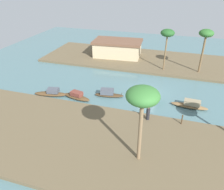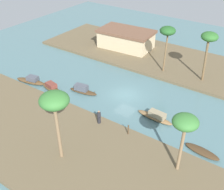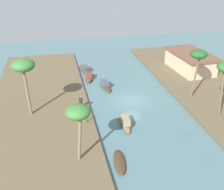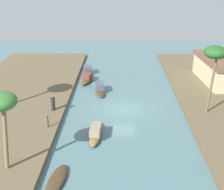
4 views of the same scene
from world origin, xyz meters
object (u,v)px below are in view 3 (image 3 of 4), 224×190
object	(u,v)px
person_on_near_bank	(81,103)
mooring_post	(87,118)
sampan_midstream	(105,85)
palm_tree_left_far	(78,114)
riverside_building	(190,61)
sampan_foreground	(119,162)
palm_tree_right_tall	(198,55)
palm_tree_left_near	(23,67)
sampan_near_left_bank	(89,77)
sampan_with_red_awning	(85,69)
sampan_downstream_large	(125,122)

from	to	relation	value
person_on_near_bank	mooring_post	size ratio (longest dim) A/B	1.43
sampan_midstream	palm_tree_left_far	xyz separation A→B (m)	(16.42, -5.70, 5.10)
mooring_post	riverside_building	size ratio (longest dim) A/B	0.12
sampan_foreground	palm_tree_right_tall	size ratio (longest dim) A/B	0.56
person_on_near_bank	palm_tree_left_far	distance (m)	11.18
sampan_midstream	palm_tree_left_near	world-z (taller)	palm_tree_left_near
sampan_midstream	riverside_building	xyz separation A→B (m)	(-3.23, 15.81, 1.56)
sampan_near_left_bank	palm_tree_right_tall	bearing A→B (deg)	63.69
sampan_with_red_awning	person_on_near_bank	size ratio (longest dim) A/B	2.84
sampan_midstream	sampan_foreground	distance (m)	17.56
sampan_downstream_large	palm_tree_right_tall	bearing A→B (deg)	115.74
sampan_midstream	sampan_downstream_large	world-z (taller)	sampan_midstream
sampan_midstream	person_on_near_bank	world-z (taller)	person_on_near_bank
sampan_foreground	person_on_near_bank	size ratio (longest dim) A/B	2.30
sampan_midstream	sampan_with_red_awning	bearing A→B (deg)	-173.95
palm_tree_right_tall	sampan_midstream	bearing A→B (deg)	-119.12
sampan_downstream_large	riverside_building	xyz separation A→B (m)	(-14.15, 15.55, 1.57)
sampan_foreground	mooring_post	distance (m)	7.81
palm_tree_left_near	palm_tree_right_tall	xyz separation A→B (m)	(-0.07, 22.33, -0.23)
sampan_downstream_large	palm_tree_left_far	world-z (taller)	palm_tree_left_far
palm_tree_left_near	palm_tree_left_far	world-z (taller)	palm_tree_left_near
sampan_midstream	sampan_near_left_bank	bearing A→B (deg)	-163.75
palm_tree_left_far	palm_tree_right_tall	distance (m)	19.89
palm_tree_left_near	sampan_with_red_awning	bearing A→B (deg)	148.44
sampan_foreground	riverside_building	distance (m)	27.39
person_on_near_bank	sampan_foreground	bearing A→B (deg)	-40.63
mooring_post	sampan_midstream	bearing A→B (deg)	156.97
person_on_near_bank	riverside_building	distance (m)	22.41
sampan_near_left_bank	riverside_building	bearing A→B (deg)	99.09
mooring_post	palm_tree_right_tall	world-z (taller)	palm_tree_right_tall
sampan_with_red_awning	riverside_building	world-z (taller)	riverside_building
sampan_with_red_awning	palm_tree_left_near	xyz separation A→B (m)	(14.12, -8.68, 6.31)
sampan_midstream	palm_tree_left_near	xyz separation A→B (m)	(6.44, -10.89, 6.28)
sampan_with_red_awning	mooring_post	size ratio (longest dim) A/B	4.07
sampan_downstream_large	palm_tree_left_near	xyz separation A→B (m)	(-4.48, -11.15, 6.29)
sampan_downstream_large	palm_tree_right_tall	size ratio (longest dim) A/B	0.68
person_on_near_bank	palm_tree_left_near	world-z (taller)	palm_tree_left_near
palm_tree_right_tall	riverside_building	world-z (taller)	palm_tree_right_tall
sampan_with_red_awning	sampan_downstream_large	bearing A→B (deg)	-4.29
person_on_near_bank	palm_tree_left_near	size ratio (longest dim) A/B	0.23
sampan_midstream	palm_tree_left_near	size ratio (longest dim) A/B	0.57
sampan_foreground	riverside_building	size ratio (longest dim) A/B	0.39
mooring_post	palm_tree_left_near	xyz separation A→B (m)	(-3.54, -6.65, 5.73)
sampan_midstream	person_on_near_bank	size ratio (longest dim) A/B	2.51
sampan_downstream_large	sampan_near_left_bank	size ratio (longest dim) A/B	1.09
sampan_midstream	sampan_downstream_large	size ratio (longest dim) A/B	0.90
sampan_downstream_large	palm_tree_left_far	distance (m)	9.58
person_on_near_bank	palm_tree_left_far	world-z (taller)	palm_tree_left_far
sampan_downstream_large	person_on_near_bank	xyz separation A→B (m)	(-4.68, -4.74, 0.65)
sampan_foreground	sampan_downstream_large	xyz separation A→B (m)	(-6.52, 2.32, 0.25)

